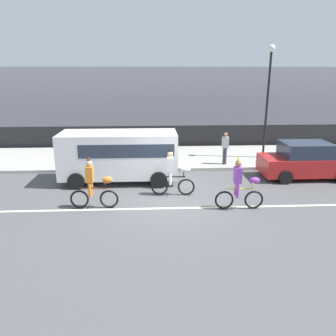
{
  "coord_description": "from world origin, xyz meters",
  "views": [
    {
      "loc": [
        -0.69,
        -11.26,
        4.65
      ],
      "look_at": [
        -0.07,
        1.2,
        1.0
      ],
      "focal_mm": 35.0,
      "sensor_mm": 36.0,
      "label": 1
    }
  ],
  "objects_px": {
    "parked_car_red": "(306,161)",
    "parade_cyclist_purple": "(240,186)",
    "parade_cyclist_zebra": "(173,174)",
    "pedestrian_onlooker": "(225,147)",
    "street_lamp_post": "(269,86)",
    "parked_van_white": "(121,153)",
    "parade_cyclist_orange": "(94,186)"
  },
  "relations": [
    {
      "from": "parked_car_red",
      "to": "parade_cyclist_purple",
      "type": "bearing_deg",
      "value": -139.08
    },
    {
      "from": "parade_cyclist_zebra",
      "to": "pedestrian_onlooker",
      "type": "height_order",
      "value": "parade_cyclist_zebra"
    },
    {
      "from": "parade_cyclist_zebra",
      "to": "pedestrian_onlooker",
      "type": "distance_m",
      "value": 4.82
    },
    {
      "from": "parked_car_red",
      "to": "pedestrian_onlooker",
      "type": "xyz_separation_m",
      "value": [
        -3.3,
        1.94,
        0.23
      ]
    },
    {
      "from": "parked_car_red",
      "to": "street_lamp_post",
      "type": "height_order",
      "value": "street_lamp_post"
    },
    {
      "from": "street_lamp_post",
      "to": "parked_van_white",
      "type": "bearing_deg",
      "value": -156.25
    },
    {
      "from": "street_lamp_post",
      "to": "pedestrian_onlooker",
      "type": "xyz_separation_m",
      "value": [
        -2.43,
        -1.29,
        -2.97
      ]
    },
    {
      "from": "parade_cyclist_purple",
      "to": "pedestrian_onlooker",
      "type": "height_order",
      "value": "parade_cyclist_purple"
    },
    {
      "from": "parade_cyclist_orange",
      "to": "parade_cyclist_purple",
      "type": "relative_size",
      "value": 1.0
    },
    {
      "from": "parade_cyclist_zebra",
      "to": "parked_van_white",
      "type": "bearing_deg",
      "value": 139.35
    },
    {
      "from": "parade_cyclist_zebra",
      "to": "parade_cyclist_purple",
      "type": "height_order",
      "value": "same"
    },
    {
      "from": "pedestrian_onlooker",
      "to": "parade_cyclist_zebra",
      "type": "bearing_deg",
      "value": -126.67
    },
    {
      "from": "parade_cyclist_purple",
      "to": "street_lamp_post",
      "type": "height_order",
      "value": "street_lamp_post"
    },
    {
      "from": "parade_cyclist_orange",
      "to": "parked_van_white",
      "type": "xyz_separation_m",
      "value": [
        0.69,
        3.02,
        0.44
      ]
    },
    {
      "from": "parade_cyclist_purple",
      "to": "parked_car_red",
      "type": "relative_size",
      "value": 0.47
    },
    {
      "from": "parked_van_white",
      "to": "street_lamp_post",
      "type": "bearing_deg",
      "value": 23.75
    },
    {
      "from": "parade_cyclist_purple",
      "to": "parked_van_white",
      "type": "xyz_separation_m",
      "value": [
        -4.42,
        3.35,
        0.44
      ]
    },
    {
      "from": "parade_cyclist_purple",
      "to": "pedestrian_onlooker",
      "type": "bearing_deg",
      "value": 83.27
    },
    {
      "from": "parked_car_red",
      "to": "pedestrian_onlooker",
      "type": "bearing_deg",
      "value": 149.61
    },
    {
      "from": "pedestrian_onlooker",
      "to": "street_lamp_post",
      "type": "bearing_deg",
      "value": 28.07
    },
    {
      "from": "parade_cyclist_zebra",
      "to": "parade_cyclist_purple",
      "type": "bearing_deg",
      "value": -33.44
    },
    {
      "from": "parade_cyclist_orange",
      "to": "street_lamp_post",
      "type": "height_order",
      "value": "street_lamp_post"
    },
    {
      "from": "parade_cyclist_purple",
      "to": "parked_car_red",
      "type": "height_order",
      "value": "parade_cyclist_purple"
    },
    {
      "from": "parade_cyclist_zebra",
      "to": "parked_van_white",
      "type": "xyz_separation_m",
      "value": [
        -2.17,
        1.87,
        0.44
      ]
    },
    {
      "from": "parade_cyclist_purple",
      "to": "parked_van_white",
      "type": "height_order",
      "value": "parked_van_white"
    },
    {
      "from": "parade_cyclist_orange",
      "to": "parade_cyclist_purple",
      "type": "xyz_separation_m",
      "value": [
        5.11,
        -0.33,
        0.0
      ]
    },
    {
      "from": "parade_cyclist_orange",
      "to": "parade_cyclist_purple",
      "type": "distance_m",
      "value": 5.12
    },
    {
      "from": "parked_van_white",
      "to": "parked_car_red",
      "type": "height_order",
      "value": "parked_van_white"
    },
    {
      "from": "parade_cyclist_purple",
      "to": "pedestrian_onlooker",
      "type": "xyz_separation_m",
      "value": [
        0.63,
        5.34,
        0.17
      ]
    },
    {
      "from": "parade_cyclist_zebra",
      "to": "parked_car_red",
      "type": "xyz_separation_m",
      "value": [
        6.18,
        1.93,
        -0.06
      ]
    },
    {
      "from": "parked_van_white",
      "to": "parked_car_red",
      "type": "xyz_separation_m",
      "value": [
        8.35,
        0.06,
        -0.5
      ]
    },
    {
      "from": "parade_cyclist_orange",
      "to": "parade_cyclist_zebra",
      "type": "relative_size",
      "value": 1.0
    }
  ]
}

